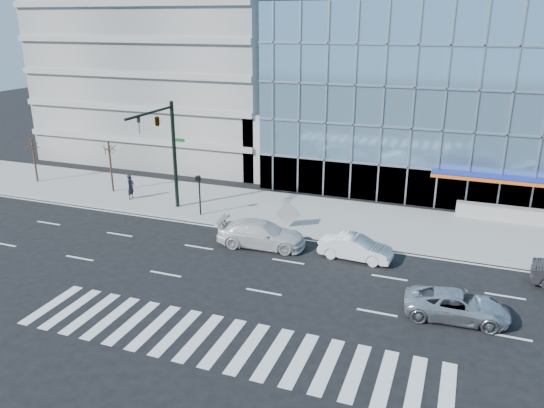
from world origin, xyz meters
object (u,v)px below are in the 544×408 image
at_px(street_tree_far, 32,145).
at_px(white_sedan, 356,248).
at_px(white_suv, 261,234).
at_px(pedestrian, 131,187).
at_px(silver_suv, 457,306).
at_px(traffic_signal, 162,132).
at_px(street_tree_near, 109,148).
at_px(tilted_panel, 288,214).
at_px(ped_signal_post, 199,189).

distance_m(street_tree_far, white_sedan, 30.32).
bearing_deg(white_suv, pedestrian, 64.47).
relative_size(silver_suv, white_suv, 0.87).
relative_size(traffic_signal, street_tree_near, 1.89).
xyz_separation_m(street_tree_near, white_suv, (15.66, -5.91, -2.96)).
height_order(street_tree_far, white_sedan, street_tree_far).
relative_size(silver_suv, tilted_panel, 3.80).
bearing_deg(silver_suv, street_tree_near, 65.15).
xyz_separation_m(ped_signal_post, street_tree_far, (-17.50, 2.56, 1.30)).
xyz_separation_m(ped_signal_post, white_suv, (6.16, -3.35, -1.32)).
xyz_separation_m(street_tree_near, silver_suv, (27.66, -10.66, -3.09)).
bearing_deg(ped_signal_post, street_tree_near, 164.94).
bearing_deg(pedestrian, white_sedan, -105.90).
bearing_deg(white_sedan, street_tree_near, 78.84).
height_order(street_tree_far, pedestrian, street_tree_far).
xyz_separation_m(ped_signal_post, pedestrian, (-6.88, 1.38, -1.00)).
relative_size(street_tree_near, pedestrian, 2.14).
height_order(silver_suv, tilted_panel, tilted_panel).
height_order(white_suv, tilted_panel, tilted_panel).
height_order(silver_suv, white_sedan, white_sedan).
bearing_deg(ped_signal_post, street_tree_far, 171.69).
relative_size(street_tree_near, white_sedan, 0.97).
bearing_deg(white_suv, street_tree_near, 63.77).
distance_m(ped_signal_post, white_suv, 7.14).
distance_m(traffic_signal, ped_signal_post, 4.75).
xyz_separation_m(street_tree_far, silver_suv, (35.66, -10.66, -2.76)).
bearing_deg(tilted_panel, traffic_signal, -178.25).
xyz_separation_m(street_tree_far, white_suv, (23.66, -5.91, -2.62)).
relative_size(street_tree_near, white_suv, 0.75).
bearing_deg(tilted_panel, street_tree_near, 170.34).
bearing_deg(traffic_signal, street_tree_far, 168.95).
height_order(traffic_signal, ped_signal_post, traffic_signal).
xyz_separation_m(traffic_signal, street_tree_far, (-15.00, 2.93, -2.72)).
relative_size(ped_signal_post, white_sedan, 0.69).
distance_m(traffic_signal, pedestrian, 6.89).
bearing_deg(white_suv, street_tree_far, 70.42).
height_order(white_suv, white_sedan, white_suv).
xyz_separation_m(white_suv, white_sedan, (6.00, 0.21, -0.10)).
distance_m(ped_signal_post, tilted_panel, 6.83).
xyz_separation_m(white_sedan, pedestrian, (-19.03, 4.53, 0.42)).
xyz_separation_m(street_tree_far, white_sedan, (29.66, -5.70, -2.72)).
height_order(traffic_signal, white_sedan, traffic_signal).
height_order(traffic_signal, silver_suv, traffic_signal).
bearing_deg(street_tree_far, silver_suv, -16.64).
relative_size(silver_suv, pedestrian, 2.50).
bearing_deg(street_tree_near, ped_signal_post, -15.06).
relative_size(street_tree_far, tilted_panel, 2.98).
bearing_deg(street_tree_near, white_sedan, -14.75).
height_order(street_tree_near, white_sedan, street_tree_near).
bearing_deg(street_tree_far, pedestrian, -6.29).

